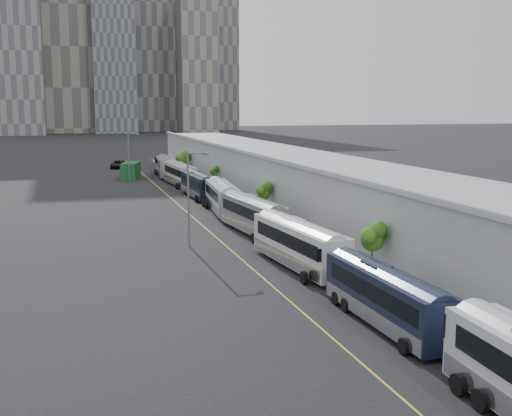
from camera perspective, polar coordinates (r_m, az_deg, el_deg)
name	(u,v)px	position (r m, az deg, el deg)	size (l,w,h in m)	color
sidewalk	(293,221)	(73.29, 3.32, -1.13)	(10.00, 170.00, 0.12)	gray
lane_line	(203,226)	(70.49, -4.74, -1.59)	(0.12, 160.00, 0.02)	gold
depot	(326,189)	(74.20, 6.25, 1.66)	(12.45, 160.40, 7.20)	gray
skyline	(88,29)	(339.38, -14.75, 15.17)	(145.00, 64.00, 120.00)	slate
bus_1	(386,302)	(39.24, 11.48, -8.19)	(2.71, 12.09, 3.52)	black
bus_2	(299,248)	(52.03, 3.83, -3.60)	(3.79, 13.31, 3.84)	silver
bus_3	(253,218)	(65.95, -0.28, -0.90)	(3.84, 13.12, 3.78)	slate
bus_4	(222,200)	(79.08, -3.03, 0.75)	(3.74, 13.11, 3.78)	#A4A8AE
bus_5	(198,187)	(92.19, -5.15, 1.86)	(2.93, 12.33, 3.58)	black
bus_6	(180,176)	(106.78, -6.80, 2.86)	(3.42, 13.07, 3.78)	#BBBBBD
bus_7	(165,168)	(120.51, -8.07, 3.53)	(3.58, 12.97, 3.75)	gray
tree_1	(373,237)	(48.11, 10.32, -2.54)	(1.75, 1.75, 4.36)	black
tree_2	(264,191)	(73.31, 0.72, 1.49)	(1.60, 1.60, 4.19)	black
tree_3	(214,173)	(99.12, -3.72, 3.14)	(1.13, 1.13, 3.48)	black
tree_4	(183,158)	(122.04, -6.52, 4.47)	(2.59, 2.59, 4.68)	black
street_lamp_near	(190,193)	(59.60, -5.86, 1.38)	(2.04, 0.22, 8.80)	#59595E
street_lamp_far	(130,153)	(113.81, -11.16, 4.79)	(2.04, 0.22, 8.39)	#59595E
shipping_container	(131,171)	(118.02, -11.07, 3.28)	(2.63, 6.72, 2.94)	#14411E
suv	(119,164)	(138.42, -12.12, 3.82)	(2.80, 6.07, 1.69)	black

